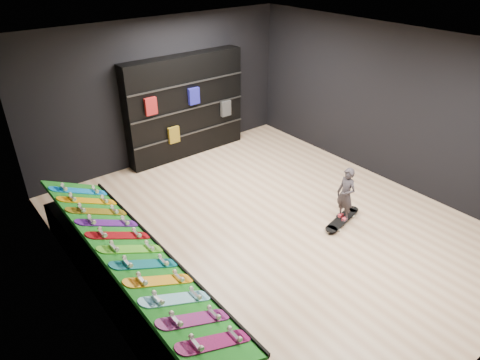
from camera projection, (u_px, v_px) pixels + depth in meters
floor at (270, 226)px, 7.34m from camera, size 6.00×7.00×0.01m
ceiling at (278, 48)px, 5.86m from camera, size 6.00×7.00×0.01m
wall_back at (162, 91)px, 8.99m from camera, size 6.00×0.02×3.00m
wall_left at (83, 215)px, 4.98m from camera, size 0.02×7.00×3.00m
wall_right at (389, 106)px, 8.22m from camera, size 0.02×7.00×3.00m
display_rack at (132, 279)px, 5.84m from camera, size 0.90×4.50×0.50m
turf_ramp at (131, 251)px, 5.64m from camera, size 0.92×4.50×0.46m
back_shelving at (185, 107)px, 9.30m from camera, size 2.78×0.32×2.23m
floor_skateboard at (342, 220)px, 7.41m from camera, size 1.00×0.42×0.09m
child at (344, 204)px, 7.25m from camera, size 0.17×0.23×0.58m
display_board_0 at (215, 342)px, 4.34m from camera, size 0.93×0.22×0.50m
display_board_1 at (194, 319)px, 4.60m from camera, size 0.93×0.22×0.50m
display_board_2 at (176, 299)px, 4.85m from camera, size 0.93×0.22×0.50m
display_board_3 at (160, 281)px, 5.11m from camera, size 0.93×0.22×0.50m
display_board_4 at (145, 264)px, 5.37m from camera, size 0.93×0.22×0.50m
display_board_5 at (131, 249)px, 5.63m from camera, size 0.93×0.22×0.50m
display_board_6 at (119, 235)px, 5.89m from camera, size 0.93×0.22×0.50m
display_board_7 at (108, 223)px, 6.15m from camera, size 0.93×0.22×0.50m
display_board_8 at (97, 211)px, 6.41m from camera, size 0.93×0.22×0.50m
display_board_9 at (88, 201)px, 6.67m from camera, size 0.93×0.22×0.50m
display_board_10 at (79, 191)px, 6.93m from camera, size 0.93×0.22×0.50m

